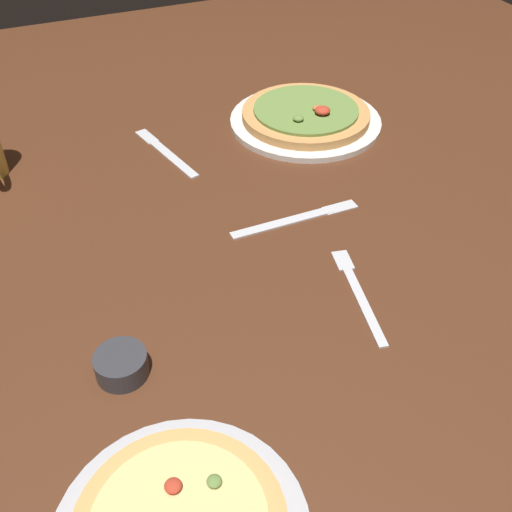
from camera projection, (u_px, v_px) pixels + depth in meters
ground_plane at (256, 273)px, 0.94m from camera, size 2.40×2.40×0.03m
pizza_plate_far at (306, 117)px, 1.26m from camera, size 0.32×0.32×0.05m
ramekin_sauce at (121, 365)px, 0.76m from camera, size 0.07×0.07×0.03m
fork_left at (358, 292)px, 0.88m from camera, size 0.06×0.20×0.01m
knife_right at (166, 151)px, 1.18m from camera, size 0.07×0.22×0.01m
knife_spare at (296, 218)px, 1.01m from camera, size 0.23×0.02×0.01m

